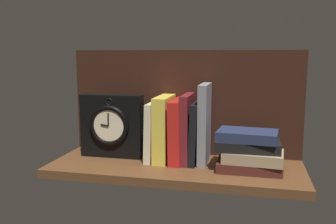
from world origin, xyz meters
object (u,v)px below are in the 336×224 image
(framed_clock, at_px, (112,126))
(book_cream_twain, at_px, (153,131))
(book_red_requiem, at_px, (177,130))
(book_maroon_dawkins, at_px, (187,128))
(book_stack_side, at_px, (249,151))
(book_black_skeptic, at_px, (196,132))
(book_yellow_seinlanguage, at_px, (164,128))
(book_gray_chess, at_px, (204,124))

(framed_clock, bearing_deg, book_cream_twain, 3.22)
(book_red_requiem, distance_m, book_maroon_dawkins, 0.03)
(book_cream_twain, distance_m, book_stack_side, 0.30)
(book_black_skeptic, distance_m, book_stack_side, 0.17)
(book_yellow_seinlanguage, height_order, book_gray_chess, book_gray_chess)
(book_maroon_dawkins, height_order, book_black_skeptic, book_maroon_dawkins)
(book_cream_twain, height_order, book_black_skeptic, book_black_skeptic)
(book_maroon_dawkins, bearing_deg, book_black_skeptic, 0.00)
(book_gray_chess, relative_size, framed_clock, 1.20)
(book_maroon_dawkins, distance_m, book_black_skeptic, 0.03)
(book_red_requiem, bearing_deg, framed_clock, -177.93)
(book_gray_chess, bearing_deg, framed_clock, -178.52)
(book_gray_chess, relative_size, book_stack_side, 1.25)
(book_yellow_seinlanguage, bearing_deg, book_maroon_dawkins, 0.00)
(book_yellow_seinlanguage, xyz_separation_m, book_maroon_dawkins, (0.07, 0.00, 0.00))
(book_yellow_seinlanguage, bearing_deg, book_gray_chess, 0.00)
(book_red_requiem, xyz_separation_m, book_gray_chess, (0.09, 0.00, 0.02))
(book_yellow_seinlanguage, xyz_separation_m, book_gray_chess, (0.13, 0.00, 0.02))
(book_red_requiem, height_order, book_gray_chess, book_gray_chess)
(book_maroon_dawkins, relative_size, book_gray_chess, 0.86)
(book_cream_twain, xyz_separation_m, book_stack_side, (0.30, -0.05, -0.04))
(book_gray_chess, bearing_deg, book_stack_side, -20.56)
(book_gray_chess, xyz_separation_m, framed_clock, (-0.30, -0.01, -0.02))
(book_yellow_seinlanguage, distance_m, book_red_requiem, 0.04)
(book_black_skeptic, distance_m, book_gray_chess, 0.04)
(book_black_skeptic, xyz_separation_m, framed_clock, (-0.27, -0.01, 0.01))
(book_yellow_seinlanguage, bearing_deg, book_stack_side, -11.01)
(book_maroon_dawkins, relative_size, book_stack_side, 1.07)
(book_gray_chess, height_order, framed_clock, book_gray_chess)
(book_maroon_dawkins, bearing_deg, book_stack_side, -15.15)
(book_red_requiem, distance_m, book_stack_side, 0.23)
(book_yellow_seinlanguage, relative_size, book_maroon_dawkins, 0.96)
(book_yellow_seinlanguage, distance_m, framed_clock, 0.17)
(book_stack_side, bearing_deg, book_black_skeptic, 162.56)
(book_black_skeptic, height_order, book_stack_side, book_black_skeptic)
(book_red_requiem, bearing_deg, book_cream_twain, 180.00)
(book_stack_side, bearing_deg, book_red_requiem, 167.01)
(book_maroon_dawkins, height_order, framed_clock, book_maroon_dawkins)
(book_stack_side, bearing_deg, book_yellow_seinlanguage, 168.99)
(book_gray_chess, bearing_deg, book_red_requiem, 180.00)
(book_stack_side, bearing_deg, book_gray_chess, 159.44)
(book_yellow_seinlanguage, height_order, book_red_requiem, book_yellow_seinlanguage)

